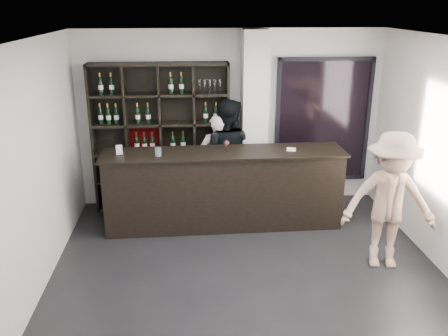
{
  "coord_description": "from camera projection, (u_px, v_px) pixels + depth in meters",
  "views": [
    {
      "loc": [
        -0.72,
        -4.91,
        3.29
      ],
      "look_at": [
        -0.24,
        1.1,
        1.17
      ],
      "focal_mm": 38.0,
      "sensor_mm": 36.0,
      "label": 1
    }
  ],
  "objects": [
    {
      "name": "card_stand",
      "position": [
        119.0,
        150.0,
        6.86
      ],
      "size": [
        0.1,
        0.06,
        0.14
      ],
      "primitive_type": "cube",
      "rotation": [
        0.0,
        0.0,
        0.14
      ],
      "color": "white",
      "rests_on": "tasting_counter"
    },
    {
      "name": "napkin_stack",
      "position": [
        291.0,
        149.0,
        7.07
      ],
      "size": [
        0.16,
        0.16,
        0.02
      ],
      "primitive_type": "cube",
      "rotation": [
        0.0,
        0.0,
        -0.24
      ],
      "color": "white",
      "rests_on": "tasting_counter"
    },
    {
      "name": "structural_column",
      "position": [
        254.0,
        122.0,
        7.63
      ],
      "size": [
        0.4,
        0.4,
        2.9
      ],
      "primitive_type": "cube",
      "color": "silver",
      "rests_on": "floor"
    },
    {
      "name": "wine_glass",
      "position": [
        226.0,
        145.0,
        6.97
      ],
      "size": [
        0.1,
        0.1,
        0.2
      ],
      "primitive_type": null,
      "rotation": [
        0.0,
        0.0,
        0.22
      ],
      "color": "white",
      "rests_on": "tasting_counter"
    },
    {
      "name": "wine_shelf",
      "position": [
        161.0,
        138.0,
        7.69
      ],
      "size": [
        2.2,
        0.35,
        2.4
      ],
      "primitive_type": null,
      "color": "black",
      "rests_on": "floor"
    },
    {
      "name": "taster_pink",
      "position": [
        218.0,
        162.0,
        7.74
      ],
      "size": [
        0.6,
        0.4,
        1.62
      ],
      "primitive_type": "imported",
      "rotation": [
        0.0,
        0.0,
        3.11
      ],
      "color": "beige",
      "rests_on": "floor"
    },
    {
      "name": "floor",
      "position": [
        251.0,
        288.0,
        5.77
      ],
      "size": [
        5.0,
        5.5,
        0.01
      ],
      "primitive_type": "cube",
      "color": "black",
      "rests_on": "ground"
    },
    {
      "name": "tasting_counter",
      "position": [
        224.0,
        189.0,
        7.2
      ],
      "size": [
        3.61,
        0.74,
        1.19
      ],
      "rotation": [
        0.0,
        0.0,
        0.01
      ],
      "color": "black",
      "rests_on": "floor"
    },
    {
      "name": "glass_panel",
      "position": [
        323.0,
        121.0,
        7.95
      ],
      "size": [
        1.6,
        0.08,
        2.1
      ],
      "color": "black",
      "rests_on": "floor"
    },
    {
      "name": "spit_cup",
      "position": [
        158.0,
        152.0,
        6.79
      ],
      "size": [
        0.11,
        0.11,
        0.12
      ],
      "primitive_type": "cylinder",
      "rotation": [
        0.0,
        0.0,
        -0.28
      ],
      "color": "silver",
      "rests_on": "tasting_counter"
    },
    {
      "name": "taster_black",
      "position": [
        226.0,
        155.0,
        7.71
      ],
      "size": [
        1.09,
        0.97,
        1.85
      ],
      "primitive_type": "imported",
      "rotation": [
        0.0,
        0.0,
        2.79
      ],
      "color": "black",
      "rests_on": "floor"
    },
    {
      "name": "customer",
      "position": [
        390.0,
        201.0,
        5.98
      ],
      "size": [
        1.27,
        0.87,
        1.81
      ],
      "primitive_type": "imported",
      "rotation": [
        0.0,
        0.0,
        -0.18
      ],
      "color": "tan",
      "rests_on": "floor"
    }
  ]
}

